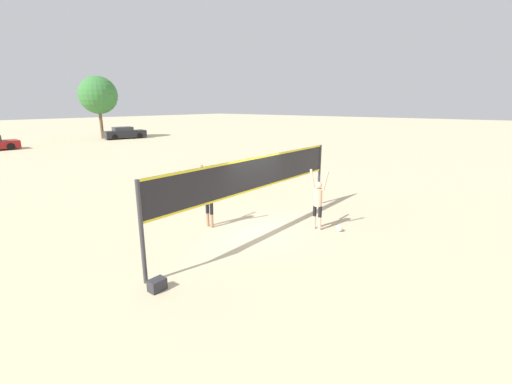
{
  "coord_description": "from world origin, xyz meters",
  "views": [
    {
      "loc": [
        -8.22,
        -6.57,
        4.09
      ],
      "look_at": [
        0.0,
        0.0,
        1.37
      ],
      "focal_mm": 24.0,
      "sensor_mm": 36.0,
      "label": 1
    }
  ],
  "objects_px": {
    "volleyball_net": "(256,178)",
    "gear_bag": "(157,285)",
    "volleyball": "(339,228)",
    "tree_left_cluster": "(98,95)",
    "player_spiker": "(318,199)",
    "player_blocker": "(209,195)",
    "parked_car_mid": "(125,133)"
  },
  "relations": [
    {
      "from": "player_spiker",
      "to": "volleyball",
      "type": "height_order",
      "value": "player_spiker"
    },
    {
      "from": "gear_bag",
      "to": "tree_left_cluster",
      "type": "relative_size",
      "value": 0.05
    },
    {
      "from": "player_spiker",
      "to": "tree_left_cluster",
      "type": "relative_size",
      "value": 0.28
    },
    {
      "from": "volleyball_net",
      "to": "parked_car_mid",
      "type": "relative_size",
      "value": 1.69
    },
    {
      "from": "volleyball_net",
      "to": "parked_car_mid",
      "type": "distance_m",
      "value": 34.96
    },
    {
      "from": "gear_bag",
      "to": "parked_car_mid",
      "type": "bearing_deg",
      "value": 60.06
    },
    {
      "from": "player_spiker",
      "to": "parked_car_mid",
      "type": "xyz_separation_m",
      "value": [
        12.93,
        33.24,
        -0.41
      ]
    },
    {
      "from": "player_spiker",
      "to": "player_blocker",
      "type": "height_order",
      "value": "player_blocker"
    },
    {
      "from": "player_blocker",
      "to": "volleyball",
      "type": "distance_m",
      "value": 4.46
    },
    {
      "from": "gear_bag",
      "to": "tree_left_cluster",
      "type": "xyz_separation_m",
      "value": [
        17.03,
        34.64,
        4.94
      ]
    },
    {
      "from": "player_spiker",
      "to": "tree_left_cluster",
      "type": "height_order",
      "value": "tree_left_cluster"
    },
    {
      "from": "gear_bag",
      "to": "tree_left_cluster",
      "type": "bearing_deg",
      "value": 63.81
    },
    {
      "from": "player_blocker",
      "to": "volleyball",
      "type": "bearing_deg",
      "value": 32.69
    },
    {
      "from": "volleyball_net",
      "to": "tree_left_cluster",
      "type": "bearing_deg",
      "value": 69.39
    },
    {
      "from": "player_blocker",
      "to": "parked_car_mid",
      "type": "distance_m",
      "value": 33.78
    },
    {
      "from": "volleyball_net",
      "to": "gear_bag",
      "type": "height_order",
      "value": "volleyball_net"
    },
    {
      "from": "player_spiker",
      "to": "player_blocker",
      "type": "relative_size",
      "value": 0.96
    },
    {
      "from": "player_spiker",
      "to": "tree_left_cluster",
      "type": "bearing_deg",
      "value": -17.7
    },
    {
      "from": "player_blocker",
      "to": "gear_bag",
      "type": "distance_m",
      "value": 4.29
    },
    {
      "from": "volleyball_net",
      "to": "volleyball",
      "type": "xyz_separation_m",
      "value": [
        1.77,
        -2.09,
        -1.71
      ]
    },
    {
      "from": "volleyball",
      "to": "tree_left_cluster",
      "type": "bearing_deg",
      "value": 73.02
    },
    {
      "from": "volleyball_net",
      "to": "player_blocker",
      "type": "height_order",
      "value": "volleyball_net"
    },
    {
      "from": "volleyball_net",
      "to": "gear_bag",
      "type": "bearing_deg",
      "value": -173.13
    },
    {
      "from": "volleyball_net",
      "to": "volleyball",
      "type": "distance_m",
      "value": 3.23
    },
    {
      "from": "volleyball_net",
      "to": "player_blocker",
      "type": "bearing_deg",
      "value": 110.24
    },
    {
      "from": "player_spiker",
      "to": "gear_bag",
      "type": "bearing_deg",
      "value": 80.92
    },
    {
      "from": "volleyball_net",
      "to": "tree_left_cluster",
      "type": "distance_m",
      "value": 36.61
    },
    {
      "from": "player_spiker",
      "to": "gear_bag",
      "type": "xyz_separation_m",
      "value": [
        -5.69,
        0.91,
        -0.92
      ]
    },
    {
      "from": "player_spiker",
      "to": "player_blocker",
      "type": "bearing_deg",
      "value": 34.77
    },
    {
      "from": "volleyball",
      "to": "tree_left_cluster",
      "type": "xyz_separation_m",
      "value": [
        11.06,
        36.23,
        4.97
      ]
    },
    {
      "from": "gear_bag",
      "to": "parked_car_mid",
      "type": "relative_size",
      "value": 0.08
    },
    {
      "from": "player_spiker",
      "to": "player_blocker",
      "type": "xyz_separation_m",
      "value": [
        -2.07,
        2.98,
        0.06
      ]
    }
  ]
}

